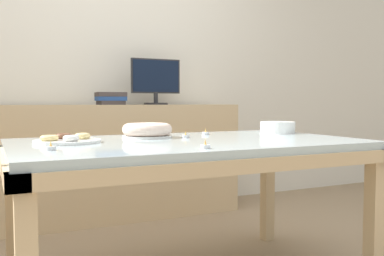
{
  "coord_description": "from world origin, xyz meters",
  "views": [
    {
      "loc": [
        -0.9,
        -1.91,
        0.93
      ],
      "look_at": [
        0.02,
        -0.01,
        0.8
      ],
      "focal_mm": 40.0,
      "sensor_mm": 36.0,
      "label": 1
    }
  ],
  "objects": [
    {
      "name": "wall_back",
      "position": [
        0.0,
        1.72,
        1.3
      ],
      "size": [
        8.0,
        0.1,
        2.6
      ],
      "primitive_type": "cube",
      "color": "silver",
      "rests_on": "ground"
    },
    {
      "name": "dining_table",
      "position": [
        0.0,
        0.0,
        0.66
      ],
      "size": [
        1.71,
        1.01,
        0.74
      ],
      "color": "silver",
      "rests_on": "ground"
    },
    {
      "name": "sideboard",
      "position": [
        0.0,
        1.42,
        0.46
      ],
      "size": [
        2.06,
        0.44,
        0.91
      ],
      "color": "#D1B284",
      "rests_on": "ground"
    },
    {
      "name": "computer_monitor",
      "position": [
        0.37,
        1.42,
        1.1
      ],
      "size": [
        0.42,
        0.2,
        0.38
      ],
      "color": "#262628",
      "rests_on": "sideboard"
    },
    {
      "name": "book_stack",
      "position": [
        -0.01,
        1.42,
        0.96
      ],
      "size": [
        0.23,
        0.16,
        0.1
      ],
      "color": "#3F3838",
      "rests_on": "sideboard"
    },
    {
      "name": "cake_chocolate_round",
      "position": [
        -0.13,
        0.23,
        0.78
      ],
      "size": [
        0.26,
        0.26,
        0.08
      ],
      "color": "white",
      "rests_on": "dining_table"
    },
    {
      "name": "pastry_platter",
      "position": [
        -0.57,
        0.12,
        0.76
      ],
      "size": [
        0.31,
        0.31,
        0.04
      ],
      "color": "white",
      "rests_on": "dining_table"
    },
    {
      "name": "plate_stack",
      "position": [
        0.69,
        0.2,
        0.78
      ],
      "size": [
        0.21,
        0.21,
        0.07
      ],
      "color": "white",
      "rests_on": "dining_table"
    },
    {
      "name": "tealight_left_edge",
      "position": [
        0.24,
        0.27,
        0.75
      ],
      "size": [
        0.04,
        0.04,
        0.04
      ],
      "color": "silver",
      "rests_on": "dining_table"
    },
    {
      "name": "tealight_right_edge",
      "position": [
        -0.68,
        -0.18,
        0.75
      ],
      "size": [
        0.04,
        0.04,
        0.04
      ],
      "color": "silver",
      "rests_on": "dining_table"
    },
    {
      "name": "tealight_near_cakes",
      "position": [
        -0.1,
        -0.38,
        0.75
      ],
      "size": [
        0.04,
        0.04,
        0.04
      ],
      "color": "silver",
      "rests_on": "dining_table"
    },
    {
      "name": "tealight_centre",
      "position": [
        0.04,
        0.13,
        0.75
      ],
      "size": [
        0.04,
        0.04,
        0.04
      ],
      "color": "silver",
      "rests_on": "dining_table"
    }
  ]
}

